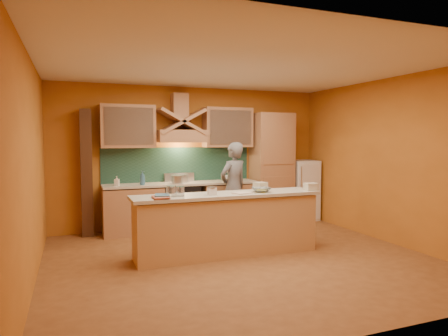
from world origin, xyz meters
name	(u,v)px	position (x,y,z in m)	size (l,w,h in m)	color
floor	(241,259)	(0.00, 0.00, 0.00)	(5.50, 5.00, 0.01)	#93592D
ceiling	(242,66)	(0.00, 0.00, 2.80)	(5.50, 5.00, 0.01)	white
wall_back	(192,157)	(0.00, 2.50, 1.40)	(5.50, 0.02, 2.80)	#BF6E25
wall_front	(356,182)	(0.00, -2.50, 1.40)	(5.50, 0.02, 2.80)	#BF6E25
wall_left	(31,170)	(-2.75, 0.00, 1.40)	(0.02, 5.00, 2.80)	#BF6E25
wall_right	(390,161)	(2.75, 0.00, 1.40)	(0.02, 5.00, 2.80)	#BF6E25
base_cabinet_left	(133,211)	(-1.25, 2.20, 0.43)	(1.10, 0.60, 0.86)	#B27951
base_cabinet_right	(227,205)	(0.65, 2.20, 0.43)	(1.10, 0.60, 0.86)	#B27951
counter_top	(182,184)	(-0.30, 2.20, 0.90)	(3.00, 0.62, 0.04)	beige
stove	(182,207)	(-0.30, 2.20, 0.45)	(0.60, 0.58, 0.90)	black
backsplash	(178,165)	(-0.30, 2.48, 1.25)	(3.00, 0.03, 0.70)	#1B3C32
range_hood	(181,136)	(-0.30, 2.25, 1.82)	(0.92, 0.50, 0.24)	#B27951
hood_chimney	(179,106)	(-0.30, 2.35, 2.40)	(0.30, 0.30, 0.50)	#B27951
upper_cabinet_left	(128,126)	(-1.30, 2.33, 2.00)	(1.00, 0.35, 0.80)	#B27951
upper_cabinet_right	(228,128)	(0.70, 2.33, 2.00)	(1.00, 0.35, 0.80)	#B27951
pantry_column	(271,168)	(1.65, 2.20, 1.15)	(0.80, 0.60, 2.30)	#B27951
fridge	(302,190)	(2.40, 2.20, 0.65)	(0.58, 0.60, 1.30)	white
trim_column_left	(86,173)	(-2.05, 2.35, 1.15)	(0.20, 0.30, 2.30)	#472816
island_body	(227,226)	(-0.10, 0.30, 0.44)	(2.80, 0.55, 0.88)	tan
island_top	(227,195)	(-0.10, 0.30, 0.92)	(2.90, 0.62, 0.05)	beige
person	(233,187)	(0.55, 1.65, 0.85)	(0.62, 0.41, 1.71)	slate
pot_large	(177,180)	(-0.43, 2.07, 0.98)	(0.21, 0.21, 0.16)	#B2B1B8
pot_small	(183,180)	(-0.26, 2.29, 0.97)	(0.20, 0.20, 0.14)	silver
soap_bottle_a	(117,181)	(-1.54, 2.14, 1.01)	(0.08, 0.08, 0.18)	silver
soap_bottle_b	(142,178)	(-1.09, 2.06, 1.05)	(0.10, 0.10, 0.26)	#316188
bowl_back	(227,179)	(0.64, 2.22, 0.96)	(0.23, 0.23, 0.07)	silver
dish_rack	(232,178)	(0.76, 2.23, 0.97)	(0.28, 0.22, 0.10)	white
book_lower	(153,198)	(-1.26, 0.14, 0.96)	(0.22, 0.30, 0.03)	#B55840
book_upper	(155,195)	(-1.21, 0.25, 0.98)	(0.20, 0.28, 0.02)	#39617E
jar_large	(171,191)	(-0.98, 0.27, 1.02)	(0.14, 0.14, 0.16)	silver
jar_small	(180,191)	(-0.84, 0.29, 1.01)	(0.12, 0.12, 0.14)	silver
kitchen_scale	(212,192)	(-0.38, 0.20, 1.00)	(0.12, 0.12, 0.10)	white
mixing_bowl	(261,190)	(0.44, 0.23, 0.98)	(0.30, 0.30, 0.07)	silver
cloth	(242,193)	(0.10, 0.19, 0.95)	(0.26, 0.20, 0.02)	beige
grocery_bag_a	(260,186)	(0.54, 0.48, 1.01)	(0.19, 0.15, 0.13)	beige
grocery_bag_b	(311,187)	(1.28, 0.14, 1.00)	(0.19, 0.15, 0.12)	beige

